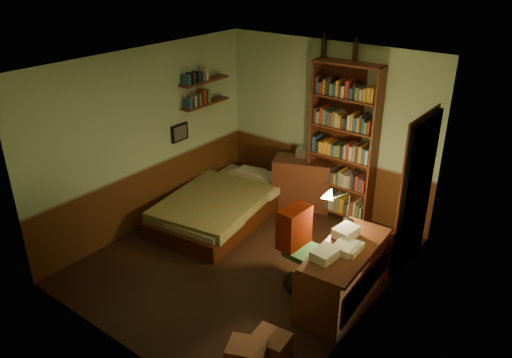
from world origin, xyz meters
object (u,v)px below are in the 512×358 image
Objects in this scene: mini_stereo at (305,152)px; office_chair at (307,252)px; cardboard_box_b at (271,346)px; desk at (345,275)px; bed at (223,196)px; desk_lamp at (350,200)px; cardboard_box_a at (247,356)px; bookshelf at (343,144)px; dresser at (302,183)px.

office_chair is (1.22, -1.86, -0.39)m from mini_stereo.
mini_stereo is at bearing 117.05° from cardboard_box_b.
desk is 1.42× the size of office_chair.
desk reaches higher than bed.
desk_lamp is at bearing -10.49° from bed.
office_chair is at bearing 99.69° from cardboard_box_a.
bookshelf is 3.54m from cardboard_box_a.
mini_stereo is 0.68× the size of cardboard_box_a.
bed is at bearing 140.01° from cardboard_box_b.
dresser is 2.45× the size of cardboard_box_b.
bed is 0.96× the size of bookshelf.
bookshelf is at bearing -15.77° from dresser.
cardboard_box_a is (1.47, -3.33, -0.73)m from mini_stereo.
office_chair reaches higher than mini_stereo.
bookshelf is at bearing -14.37° from mini_stereo.
office_chair reaches higher than dresser.
dresser is 2.10m from office_chair.
office_chair is (-0.51, -0.02, 0.12)m from desk.
bookshelf reaches higher than dresser.
dresser is 2.38× the size of cardboard_box_a.
cardboard_box_a is at bearing -99.14° from desk_lamp.
desk_lamp is 2.22m from cardboard_box_a.
bookshelf reaches higher than mini_stereo.
desk_lamp reaches higher than dresser.
office_chair is at bearing 106.01° from cardboard_box_b.
bookshelf is 1.48m from desk_lamp.
bed is at bearing 166.36° from desk_lamp.
mini_stereo is 2.25m from office_chair.
office_chair is 2.63× the size of cardboard_box_b.
mini_stereo is at bearing 126.78° from office_chair.
bookshelf is at bearing 106.67° from cardboard_box_b.
desk_lamp reaches higher than cardboard_box_b.
cardboard_box_b is (2.28, -1.91, -0.21)m from bed.
desk is at bearing -72.69° from desk_lamp.
office_chair is at bearing -121.38° from desk_lamp.
desk_lamp is at bearing -63.35° from dresser.
bed is 3.10m from cardboard_box_a.
cardboard_box_b is at bearing -73.84° from mini_stereo.
cardboard_box_b is at bearing -95.98° from desk_lamp.
bookshelf is at bearing 32.05° from bed.
desk is 3.62× the size of cardboard_box_a.
cardboard_box_b is (0.12, -1.77, -0.89)m from desk_lamp.
cardboard_box_b is at bearing -86.22° from dresser.
desk is at bearing 82.59° from cardboard_box_b.
desk is 0.52m from office_chair.
desk is 2.39× the size of desk_lamp.
bookshelf is 6.46× the size of cardboard_box_b.
bookshelf reaches higher than cardboard_box_b.
mini_stereo is 0.11× the size of bookshelf.
bookshelf is at bearing 116.62° from desk.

